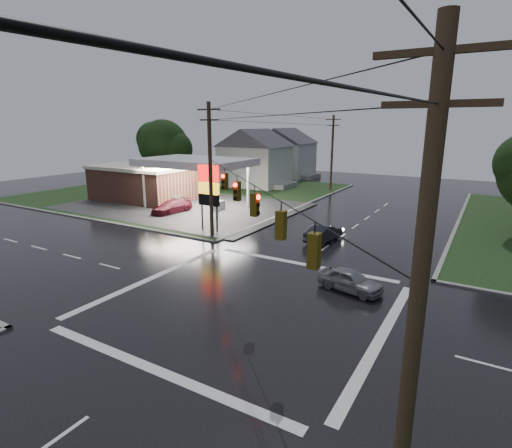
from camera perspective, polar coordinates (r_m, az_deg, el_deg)
The scene contains 14 objects.
ground at distance 21.78m, azimuth -1.07°, elevation -11.13°, with size 120.00×120.00×0.00m, color black.
grass_nw at distance 56.89m, azimuth -9.68°, elevation 4.55°, with size 36.00×36.00×0.08m, color black.
gas_station at distance 51.71m, azimuth -14.03°, elevation 6.20°, with size 26.20×18.00×5.60m.
pylon_sign at distance 34.73m, azimuth -6.79°, elevation 5.27°, with size 2.00×0.35×6.00m.
utility_pole_nw at distance 33.12m, azimuth -6.54°, elevation 7.83°, with size 2.20×0.32×11.00m.
utility_pole_se at distance 8.13m, azimuth 21.79°, elevation -13.01°, with size 2.20×0.32×11.00m.
utility_pole_n at distance 58.37m, azimuth 10.81°, elevation 10.11°, with size 2.20×0.32×10.50m.
traffic_signals at distance 19.88m, azimuth -1.13°, elevation 5.98°, with size 26.87×26.87×1.47m.
house_near at distance 61.55m, azimuth -0.09°, elevation 9.56°, with size 11.05×8.48×8.60m.
house_far at distance 72.54m, azimuth 4.14°, elevation 10.21°, with size 11.05×8.48×8.60m.
tree_nw_behind at distance 64.42m, azimuth -13.02°, elevation 10.99°, with size 8.93×7.60×10.00m.
car_north at distance 32.86m, azimuth 9.63°, elevation -1.27°, with size 1.46×4.18×1.38m, color #202228.
car_crossing at distance 23.56m, azimuth 13.32°, elevation -7.83°, with size 1.51×3.75×1.28m, color gray.
car_pump at distance 43.59m, azimuth -11.94°, elevation 2.45°, with size 1.98×4.88×1.42m, color #55131D.
Camera 1 is at (10.38, -16.75, 9.29)m, focal length 28.00 mm.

